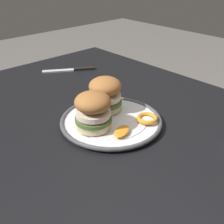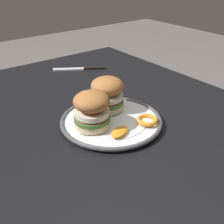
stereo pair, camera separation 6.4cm
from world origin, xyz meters
The scene contains 7 objects.
dining_table centered at (0.00, 0.00, 0.64)m, with size 1.27×0.89×0.74m.
dinner_plate centered at (0.00, -0.02, 0.75)m, with size 0.29×0.29×0.02m.
sandwich_half_left centered at (0.00, -0.09, 0.81)m, with size 0.13×0.13×0.10m.
sandwich_half_right centered at (-0.05, 0.01, 0.81)m, with size 0.14×0.14×0.10m.
orange_peel_curled centered at (0.08, 0.05, 0.76)m, with size 0.07×0.07×0.01m.
orange_peel_strip_long centered at (0.07, -0.05, 0.76)m, with size 0.06×0.07×0.01m.
table_knife centered at (-0.43, 0.15, 0.74)m, with size 0.13×0.20×0.01m.
Camera 2 is at (0.54, -0.43, 1.16)m, focal length 44.37 mm.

